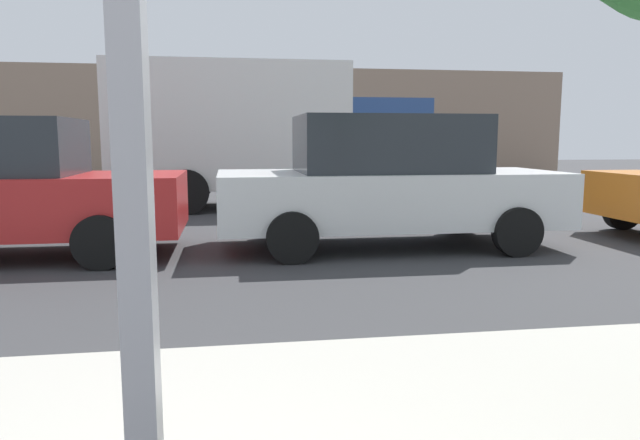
# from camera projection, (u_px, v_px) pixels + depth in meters

# --- Properties ---
(ground_plane) EXTENTS (60.00, 60.00, 0.00)m
(ground_plane) POSITION_uv_depth(u_px,v_px,m) (221.00, 239.00, 8.85)
(ground_plane) COLOR #38383A
(building_facade_far) EXTENTS (28.00, 1.20, 4.25)m
(building_facade_far) POSITION_uv_depth(u_px,v_px,m) (224.00, 123.00, 23.18)
(building_facade_far) COLOR gray
(building_facade_far) RESTS_ON ground
(parked_car_white) EXTENTS (4.69, 2.04, 1.82)m
(parked_car_white) POSITION_uv_depth(u_px,v_px,m) (388.00, 182.00, 8.12)
(parked_car_white) COLOR silver
(parked_car_white) RESTS_ON ground
(box_truck) EXTENTS (6.72, 2.44, 3.07)m
(box_truck) POSITION_uv_depth(u_px,v_px,m) (262.00, 131.00, 12.83)
(box_truck) COLOR silver
(box_truck) RESTS_ON ground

